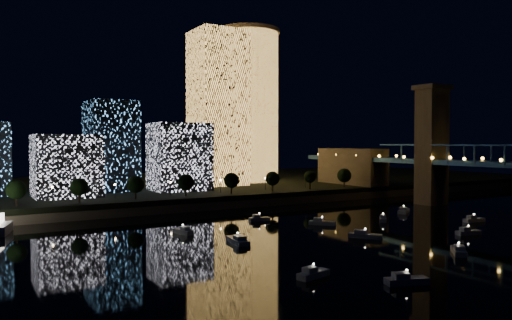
# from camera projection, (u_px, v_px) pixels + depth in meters

# --- Properties ---
(ground) EXTENTS (520.00, 520.00, 0.00)m
(ground) POSITION_uv_depth(u_px,v_px,m) (416.00, 239.00, 134.06)
(ground) COLOR black
(ground) RESTS_ON ground
(far_bank) EXTENTS (420.00, 160.00, 5.00)m
(far_bank) POSITION_uv_depth(u_px,v_px,m) (187.00, 186.00, 271.84)
(far_bank) COLOR black
(far_bank) RESTS_ON ground
(seawall) EXTENTS (420.00, 6.00, 3.00)m
(seawall) POSITION_uv_depth(u_px,v_px,m) (260.00, 202.00, 204.66)
(seawall) COLOR #6B5E4C
(seawall) RESTS_ON ground
(tower_cylindrical) EXTENTS (34.00, 34.00, 82.08)m
(tower_cylindrical) POSITION_uv_depth(u_px,v_px,m) (249.00, 106.00, 271.78)
(tower_cylindrical) COLOR #F3AE4E
(tower_cylindrical) RESTS_ON far_bank
(tower_rectangular) EXTENTS (23.91, 23.91, 76.07)m
(tower_rectangular) POSITION_uv_depth(u_px,v_px,m) (218.00, 108.00, 247.54)
(tower_rectangular) COLOR #F3AE4E
(tower_rectangular) RESTS_ON far_bank
(midrise_blocks) EXTENTS (99.03, 43.55, 38.91)m
(midrise_blocks) POSITION_uv_depth(u_px,v_px,m) (91.00, 155.00, 208.53)
(midrise_blocks) COLOR white
(midrise_blocks) RESTS_ON far_bank
(motorboats) EXTENTS (96.26, 81.25, 2.78)m
(motorboats) POSITION_uv_depth(u_px,v_px,m) (358.00, 232.00, 140.54)
(motorboats) COLOR silver
(motorboats) RESTS_ON ground
(esplanade_trees) EXTENTS (166.40, 6.68, 8.84)m
(esplanade_trees) POSITION_uv_depth(u_px,v_px,m) (185.00, 182.00, 194.19)
(esplanade_trees) COLOR black
(esplanade_trees) RESTS_ON far_bank
(street_lamps) EXTENTS (132.70, 0.70, 5.65)m
(street_lamps) POSITION_uv_depth(u_px,v_px,m) (171.00, 185.00, 197.53)
(street_lamps) COLOR black
(street_lamps) RESTS_ON far_bank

